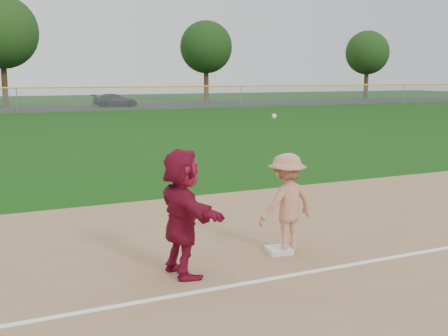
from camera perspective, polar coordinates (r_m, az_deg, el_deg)
name	(u,v)px	position (r m, az deg, el deg)	size (l,w,h in m)	color
ground	(264,261)	(9.19, 4.06, -9.42)	(160.00, 160.00, 0.00)	#113E0B
foul_line	(290,275)	(8.53, 6.74, -10.79)	(60.00, 0.10, 0.01)	white
parking_asphalt	(11,109)	(53.82, -20.82, 5.63)	(120.00, 10.00, 0.01)	black
first_base	(279,250)	(9.55, 5.61, -8.30)	(0.40, 0.40, 0.09)	silver
base_runner	(182,213)	(8.27, -4.28, -4.53)	(1.76, 0.56, 1.90)	maroon
car_right	(115,100)	(54.97, -11.02, 6.78)	(1.73, 4.24, 1.23)	black
first_base_play	(287,203)	(9.38, 6.37, -3.60)	(1.18, 0.82, 2.33)	#A4A5A7
outfield_fence	(16,88)	(47.77, -20.36, 7.61)	(110.00, 0.12, 110.00)	#999EA0
tree_2	(1,32)	(59.36, -21.68, 12.70)	(7.00, 7.00, 10.58)	#312212
tree_3	(206,47)	(65.92, -1.83, 12.17)	(6.00, 6.00, 9.19)	#3D2216
tree_4	(367,53)	(76.12, 14.35, 11.27)	(5.60, 5.60, 8.67)	#3C2216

